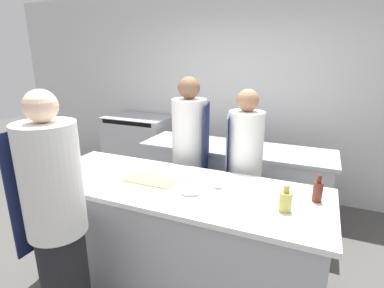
# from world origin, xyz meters

# --- Properties ---
(ground_plane) EXTENTS (16.00, 16.00, 0.00)m
(ground_plane) POSITION_xyz_m (0.00, 0.00, 0.00)
(ground_plane) COLOR #4C4947
(wall_back) EXTENTS (8.00, 0.06, 2.80)m
(wall_back) POSITION_xyz_m (0.00, 2.13, 1.40)
(wall_back) COLOR silver
(wall_back) RESTS_ON ground_plane
(prep_counter) EXTENTS (2.42, 0.87, 0.92)m
(prep_counter) POSITION_xyz_m (0.00, 0.00, 0.46)
(prep_counter) COLOR #A8AAAF
(prep_counter) RESTS_ON ground_plane
(pass_counter) EXTENTS (2.19, 0.66, 0.92)m
(pass_counter) POSITION_xyz_m (0.17, 1.22, 0.46)
(pass_counter) COLOR #A8AAAF
(pass_counter) RESTS_ON ground_plane
(oven_range) EXTENTS (0.98, 0.64, 1.04)m
(oven_range) POSITION_xyz_m (-1.50, 1.76, 0.52)
(oven_range) COLOR #A8AAAF
(oven_range) RESTS_ON ground_plane
(chef_at_prep_near) EXTENTS (0.39, 0.38, 1.74)m
(chef_at_prep_near) POSITION_xyz_m (-0.50, -0.75, 0.87)
(chef_at_prep_near) COLOR black
(chef_at_prep_near) RESTS_ON ground_plane
(chef_at_stove) EXTENTS (0.40, 0.39, 1.73)m
(chef_at_stove) POSITION_xyz_m (-0.20, 0.75, 0.87)
(chef_at_stove) COLOR black
(chef_at_stove) RESTS_ON ground_plane
(chef_at_pass_far) EXTENTS (0.38, 0.36, 1.64)m
(chef_at_pass_far) POSITION_xyz_m (0.40, 0.68, 0.82)
(chef_at_pass_far) COLOR black
(chef_at_pass_far) RESTS_ON ground_plane
(bottle_olive_oil) EXTENTS (0.07, 0.07, 0.20)m
(bottle_olive_oil) POSITION_xyz_m (1.06, 0.15, 1.00)
(bottle_olive_oil) COLOR #5B2319
(bottle_olive_oil) RESTS_ON prep_counter
(bottle_vinegar) EXTENTS (0.09, 0.09, 0.19)m
(bottle_vinegar) POSITION_xyz_m (0.87, -0.08, 0.99)
(bottle_vinegar) COLOR #B2A84C
(bottle_vinegar) RESTS_ON prep_counter
(bottle_wine) EXTENTS (0.09, 0.09, 0.20)m
(bottle_wine) POSITION_xyz_m (-1.03, -0.05, 0.99)
(bottle_wine) COLOR black
(bottle_wine) RESTS_ON prep_counter
(bowl_mixing_large) EXTENTS (0.18, 0.18, 0.06)m
(bowl_mixing_large) POSITION_xyz_m (0.17, -0.07, 0.94)
(bowl_mixing_large) COLOR white
(bowl_mixing_large) RESTS_ON prep_counter
(bowl_prep_small) EXTENTS (0.24, 0.24, 0.07)m
(bowl_prep_small) POSITION_xyz_m (-0.99, -0.26, 0.95)
(bowl_prep_small) COLOR white
(bowl_prep_small) RESTS_ON prep_counter
(cup) EXTENTS (0.07, 0.07, 0.09)m
(cup) POSITION_xyz_m (0.34, 0.09, 0.96)
(cup) COLOR white
(cup) RESTS_ON prep_counter
(cutting_board) EXTENTS (0.42, 0.21, 0.01)m
(cutting_board) POSITION_xyz_m (-0.22, -0.01, 0.92)
(cutting_board) COLOR tan
(cutting_board) RESTS_ON prep_counter
(stockpot) EXTENTS (0.25, 0.25, 0.18)m
(stockpot) POSITION_xyz_m (0.28, 1.33, 1.00)
(stockpot) COLOR #A8AAAF
(stockpot) RESTS_ON pass_counter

